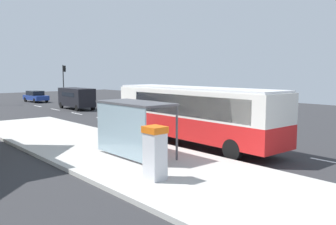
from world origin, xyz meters
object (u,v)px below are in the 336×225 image
at_px(bus, 194,112).
at_px(recycling_bin_green, 135,133).
at_px(ticket_machine, 155,152).
at_px(recycling_bin_yellow, 128,132).
at_px(recycling_bin_red, 142,135).
at_px(bus_shelter, 130,115).
at_px(sedan_near, 36,96).
at_px(traffic_light_near_side, 64,77).
at_px(white_van, 76,97).
at_px(recycling_bin_blue, 121,130).

height_order(bus, recycling_bin_green, bus).
relative_size(ticket_machine, recycling_bin_green, 2.04).
bearing_deg(recycling_bin_yellow, ticket_machine, -117.29).
xyz_separation_m(ticket_machine, recycling_bin_green, (3.54, 6.17, -0.52)).
bearing_deg(recycling_bin_red, bus_shelter, -137.87).
relative_size(recycling_bin_red, recycling_bin_yellow, 1.00).
bearing_deg(bus, recycling_bin_red, 150.38).
bearing_deg(bus, sedan_near, 83.31).
bearing_deg(bus, traffic_light_near_side, 77.34).
bearing_deg(ticket_machine, traffic_light_near_side, 69.88).
relative_size(recycling_bin_green, bus_shelter, 0.24).
height_order(ticket_machine, bus_shelter, bus_shelter).
relative_size(bus, recycling_bin_green, 11.64).
distance_m(bus, sedan_near, 34.42).
bearing_deg(white_van, sedan_near, 89.55).
distance_m(white_van, traffic_light_near_side, 10.89).
distance_m(recycling_bin_green, recycling_bin_blue, 1.40).
bearing_deg(white_van, bus_shelter, -110.95).
distance_m(white_van, sedan_near, 12.27).
bearing_deg(sedan_near, white_van, -90.45).
bearing_deg(recycling_bin_blue, bus, -54.70).
xyz_separation_m(bus, traffic_light_near_side, (7.21, 32.10, 1.49)).
xyz_separation_m(white_van, sedan_near, (0.10, 12.25, -0.55)).
bearing_deg(recycling_bin_blue, recycling_bin_green, -90.00).
height_order(recycling_bin_green, recycling_bin_blue, same).
bearing_deg(recycling_bin_yellow, white_van, 71.47).
relative_size(recycling_bin_blue, traffic_light_near_side, 0.19).
xyz_separation_m(ticket_machine, traffic_light_near_side, (13.24, 36.15, 2.16)).
bearing_deg(bus, recycling_bin_yellow, 131.48).
height_order(bus, recycling_bin_red, bus).
height_order(sedan_near, recycling_bin_yellow, sedan_near).
bearing_deg(sedan_near, recycling_bin_blue, -101.97).
relative_size(bus, white_van, 2.11).
distance_m(recycling_bin_green, recycling_bin_yellow, 0.70).
bearing_deg(recycling_bin_green, recycling_bin_blue, 90.00).
distance_m(bus, traffic_light_near_side, 32.93).
relative_size(recycling_bin_green, recycling_bin_yellow, 1.00).
relative_size(white_van, recycling_bin_green, 5.52).
distance_m(bus, recycling_bin_blue, 4.47).
relative_size(recycling_bin_yellow, traffic_light_near_side, 0.19).
bearing_deg(recycling_bin_red, sedan_near, 78.78).
height_order(sedan_near, traffic_light_near_side, traffic_light_near_side).
bearing_deg(white_van, recycling_bin_blue, -109.18).
relative_size(sedan_near, traffic_light_near_side, 0.90).
distance_m(recycling_bin_blue, bus_shelter, 4.88).
bearing_deg(recycling_bin_red, recycling_bin_green, 90.00).
relative_size(bus, bus_shelter, 2.76).
bearing_deg(traffic_light_near_side, recycling_bin_green, -107.92).
bearing_deg(recycling_bin_blue, bus_shelter, -118.35).
relative_size(ticket_machine, recycling_bin_red, 2.04).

